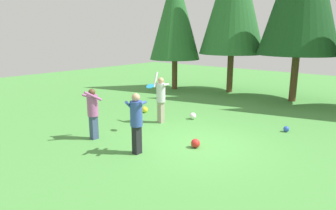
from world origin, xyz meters
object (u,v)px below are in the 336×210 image
object	(u,v)px
frisbee	(150,86)
ball_yellow	(145,110)
ball_white	(193,116)
tree_far_left	(175,14)
person_catcher	(136,118)
person_bystander	(93,110)
ball_red	(196,143)
ball_blue	(286,129)
person_thrower	(161,96)

from	to	relation	value
frisbee	ball_yellow	bearing A→B (deg)	138.68
ball_white	tree_far_left	bearing A→B (deg)	134.68
person_catcher	frisbee	bearing A→B (deg)	-0.00
person_bystander	tree_far_left	size ratio (longest dim) A/B	0.23
ball_red	tree_far_left	distance (m)	10.80
frisbee	ball_blue	distance (m)	4.93
ball_red	ball_yellow	xyz separation A→B (m)	(-4.03, 1.99, -0.00)
ball_red	tree_far_left	bearing A→B (deg)	132.19
person_catcher	ball_red	xyz separation A→B (m)	(1.02, 1.42, -0.90)
frisbee	ball_red	bearing A→B (deg)	-7.45
ball_red	ball_yellow	bearing A→B (deg)	153.68
ball_yellow	person_thrower	bearing A→B (deg)	-23.87
ball_yellow	ball_blue	bearing A→B (deg)	12.61
ball_red	ball_blue	world-z (taller)	ball_red
ball_white	ball_red	size ratio (longest dim) A/B	0.97
frisbee	tree_far_left	world-z (taller)	tree_far_left
person_catcher	frisbee	size ratio (longest dim) A/B	5.73
ball_red	ball_blue	xyz separation A→B (m)	(1.56, 3.24, -0.04)
person_bystander	tree_far_left	world-z (taller)	tree_far_left
person_bystander	frisbee	xyz separation A→B (m)	(0.89, 1.72, 0.62)
ball_white	person_thrower	bearing A→B (deg)	-119.58
person_thrower	ball_red	distance (m)	2.98
person_catcher	frisbee	xyz separation A→B (m)	(-1.05, 1.69, 0.56)
ball_white	ball_yellow	world-z (taller)	same
person_catcher	frisbee	world-z (taller)	person_catcher
person_catcher	frisbee	distance (m)	2.07
ball_red	ball_blue	distance (m)	3.60
ball_red	frisbee	bearing A→B (deg)	172.55
person_catcher	ball_white	size ratio (longest dim) A/B	6.56
person_catcher	ball_blue	xyz separation A→B (m)	(2.58, 4.67, -0.93)
ball_blue	person_thrower	bearing A→B (deg)	-154.79
person_catcher	person_bystander	distance (m)	1.94
person_catcher	person_bystander	world-z (taller)	person_catcher
person_thrower	tree_far_left	distance (m)	8.05
person_bystander	person_thrower	bearing A→B (deg)	18.28
person_bystander	ball_yellow	distance (m)	3.70
ball_yellow	ball_white	bearing A→B (deg)	12.84
person_catcher	ball_yellow	distance (m)	4.64
ball_red	ball_yellow	world-z (taller)	ball_red
ball_blue	ball_yellow	bearing A→B (deg)	-167.39
person_thrower	ball_yellow	size ratio (longest dim) A/B	7.25
person_thrower	person_catcher	bearing A→B (deg)	5.61
person_thrower	person_catcher	size ratio (longest dim) A/B	1.11
person_thrower	frisbee	world-z (taller)	person_thrower
ball_yellow	tree_far_left	world-z (taller)	tree_far_left
ball_white	ball_red	xyz separation A→B (m)	(1.85, -2.49, 0.00)
person_catcher	ball_red	bearing A→B (deg)	-67.38
person_thrower	frisbee	xyz separation A→B (m)	(0.45, -1.05, 0.55)
ball_red	tree_far_left	size ratio (longest dim) A/B	0.04
ball_yellow	frisbee	bearing A→B (deg)	-41.32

